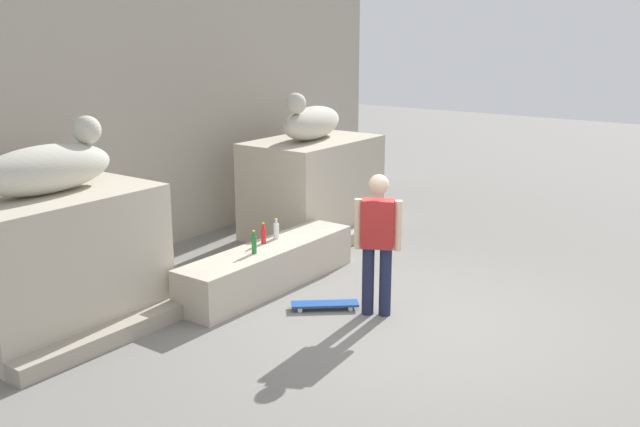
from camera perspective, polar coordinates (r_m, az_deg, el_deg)
ground_plane at (r=8.32m, az=5.65°, el=-8.40°), size 40.00×40.00×0.00m
facade_wall at (r=10.70m, az=-15.97°, el=12.76°), size 11.65×0.60×6.00m
pedestal_left at (r=8.33m, az=-20.50°, el=-3.62°), size 2.18×1.39×1.54m
pedestal_right at (r=11.50m, az=-0.61°, el=2.19°), size 2.18×1.39×1.54m
statue_reclining_left at (r=8.10m, az=-20.95°, el=3.54°), size 1.61×0.58×0.78m
statue_reclining_right at (r=11.29m, az=-0.70°, el=7.38°), size 1.67×0.83×0.78m
ledge_block at (r=9.21m, az=-4.09°, el=-4.26°), size 2.84×0.63×0.54m
skater at (r=8.13m, az=4.64°, el=-2.04°), size 0.34×0.49×1.67m
skateboard at (r=8.52m, az=0.38°, el=-7.29°), size 0.67×0.74×0.08m
bottle_red at (r=9.21m, az=-4.56°, el=-1.74°), size 0.06×0.06×0.28m
bottle_clear at (r=9.43m, az=-3.54°, el=-1.36°), size 0.07×0.07×0.27m
bottle_green at (r=8.81m, az=-5.32°, el=-2.46°), size 0.06×0.06×0.30m
stair_step at (r=9.49m, az=-5.70°, el=-4.86°), size 6.92×0.50×0.19m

